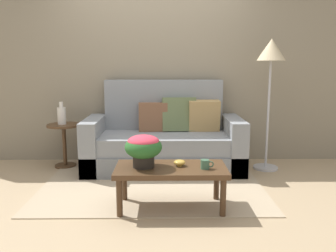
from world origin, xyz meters
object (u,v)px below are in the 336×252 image
object	(u,v)px
side_table	(64,137)
potted_plant	(143,147)
coffee_table	(171,172)
floor_lamp	(271,61)
coffee_mug	(205,164)
table_vase	(62,115)
snack_bowl	(180,163)
couch	(165,142)

from	to	relation	value
side_table	potted_plant	distance (m)	1.80
coffee_table	floor_lamp	bearing A→B (deg)	44.76
coffee_mug	table_vase	xyz separation A→B (m)	(-1.72, 1.46, 0.24)
potted_plant	snack_bowl	distance (m)	0.37
coffee_table	floor_lamp	size ratio (longest dim) A/B	0.63
potted_plant	snack_bowl	size ratio (longest dim) A/B	3.10
coffee_table	potted_plant	world-z (taller)	potted_plant
potted_plant	table_vase	size ratio (longest dim) A/B	1.18
side_table	coffee_mug	xyz separation A→B (m)	(1.70, -1.45, 0.06)
potted_plant	table_vase	xyz separation A→B (m)	(-1.15, 1.39, 0.10)
potted_plant	table_vase	bearing A→B (deg)	129.51
floor_lamp	table_vase	size ratio (longest dim) A/B	5.65
snack_bowl	potted_plant	bearing A→B (deg)	-175.11
side_table	floor_lamp	xyz separation A→B (m)	(2.65, -0.13, 0.99)
couch	coffee_table	bearing A→B (deg)	-87.65
coffee_table	side_table	distance (m)	1.96
coffee_table	coffee_mug	distance (m)	0.34
couch	coffee_mug	world-z (taller)	couch
coffee_table	table_vase	xyz separation A→B (m)	(-1.40, 1.39, 0.34)
potted_plant	table_vase	distance (m)	1.81
coffee_table	side_table	world-z (taller)	side_table
potted_plant	snack_bowl	world-z (taller)	potted_plant
couch	snack_bowl	xyz separation A→B (m)	(0.14, -1.29, 0.09)
potted_plant	coffee_mug	distance (m)	0.59
coffee_table	coffee_mug	bearing A→B (deg)	-11.55
potted_plant	couch	bearing A→B (deg)	81.29
potted_plant	snack_bowl	xyz separation A→B (m)	(0.34, 0.03, -0.16)
side_table	coffee_mug	distance (m)	2.24
side_table	coffee_mug	world-z (taller)	side_table
couch	coffee_mug	distance (m)	1.43
couch	side_table	size ratio (longest dim) A/B	3.48
coffee_mug	snack_bowl	xyz separation A→B (m)	(-0.23, 0.09, -0.01)
snack_bowl	table_vase	distance (m)	2.03
coffee_table	couch	bearing A→B (deg)	92.35
snack_bowl	couch	bearing A→B (deg)	96.05
floor_lamp	coffee_mug	xyz separation A→B (m)	(-0.95, -1.32, -0.93)
coffee_table	potted_plant	bearing A→B (deg)	-179.66
side_table	snack_bowl	xyz separation A→B (m)	(1.47, -1.36, 0.05)
table_vase	couch	bearing A→B (deg)	-3.28
floor_lamp	coffee_mug	size ratio (longest dim) A/B	13.60
couch	table_vase	world-z (taller)	couch
coffee_table	table_vase	bearing A→B (deg)	135.26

